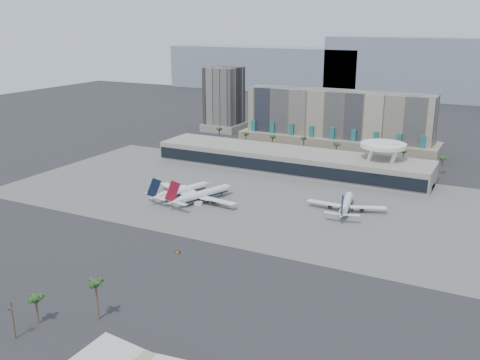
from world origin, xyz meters
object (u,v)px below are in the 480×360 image
at_px(service_vehicle_b, 231,206).
at_px(airliner_centre, 202,194).
at_px(utility_pole, 12,317).
at_px(airliner_right, 346,204).
at_px(airliner_left, 182,191).
at_px(taxiway_sign, 178,252).
at_px(service_vehicle_a, 198,203).

bearing_deg(service_vehicle_b, airliner_centre, -166.99).
relative_size(utility_pole, airliner_centre, 0.28).
height_order(utility_pole, airliner_right, airliner_right).
distance_m(airliner_left, taxiway_sign, 69.97).
distance_m(airliner_centre, service_vehicle_a, 6.39).
bearing_deg(utility_pole, service_vehicle_b, 88.75).
distance_m(utility_pole, airliner_right, 158.67).
height_order(airliner_right, taxiway_sign, airliner_right).
xyz_separation_m(airliner_left, airliner_centre, (13.04, -1.12, 0.28)).
relative_size(service_vehicle_a, taxiway_sign, 1.98).
bearing_deg(taxiway_sign, utility_pole, -116.96).
xyz_separation_m(airliner_left, taxiway_sign, (36.66, -59.51, -3.11)).
bearing_deg(airliner_centre, airliner_left, -165.78).
distance_m(utility_pole, airliner_left, 133.57).
distance_m(airliner_right, service_vehicle_a, 72.49).
height_order(airliner_centre, service_vehicle_a, airliner_centre).
distance_m(airliner_left, airliner_right, 84.07).
bearing_deg(taxiway_sign, service_vehicle_b, 76.66).
bearing_deg(taxiway_sign, airliner_right, 40.09).
height_order(airliner_centre, taxiway_sign, airliner_centre).
relative_size(service_vehicle_a, service_vehicle_b, 1.13).
relative_size(utility_pole, airliner_right, 0.30).
relative_size(airliner_centre, service_vehicle_b, 11.85).
distance_m(airliner_centre, taxiway_sign, 63.08).
height_order(utility_pole, airliner_left, airliner_left).
bearing_deg(taxiway_sign, airliner_centre, 92.38).
xyz_separation_m(airliner_right, service_vehicle_b, (-51.71, -20.66, -2.52)).
height_order(airliner_centre, airliner_right, airliner_centre).
bearing_deg(service_vehicle_a, taxiway_sign, -73.22).
bearing_deg(airliner_left, taxiway_sign, -39.05).
bearing_deg(service_vehicle_a, airliner_left, 148.01).
bearing_deg(service_vehicle_b, taxiway_sign, -66.58).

